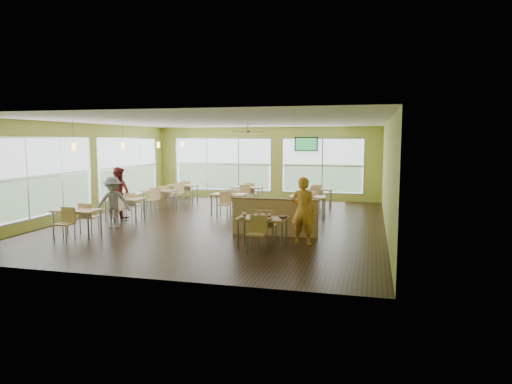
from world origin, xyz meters
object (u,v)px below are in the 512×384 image
main_table (262,222)px  food_basket (283,217)px  man_plaid (303,211)px  half_wall_divider (275,217)px

main_table → food_basket: size_ratio=6.43×
food_basket → man_plaid: bearing=53.3°
main_table → man_plaid: size_ratio=0.88×
food_basket → main_table: bearing=-171.6°
half_wall_divider → man_plaid: size_ratio=1.39×
main_table → half_wall_divider: size_ratio=0.63×
half_wall_divider → man_plaid: 1.28m
man_plaid → half_wall_divider: bearing=-34.1°
half_wall_divider → food_basket: size_ratio=10.15×
main_table → man_plaid: man_plaid is taller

